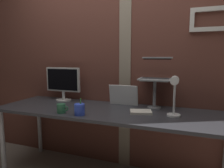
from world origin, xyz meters
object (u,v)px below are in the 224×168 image
at_px(laptop, 156,73).
at_px(whiteboard_panel, 123,95).
at_px(monitor, 63,81).
at_px(desk_lamp, 174,92).
at_px(coffee_mug, 61,108).
at_px(pen_cup, 80,109).

relative_size(laptop, whiteboard_panel, 1.00).
xyz_separation_m(monitor, whiteboard_panel, (0.76, 0.02, -0.13)).
height_order(monitor, desk_lamp, monitor).
relative_size(laptop, coffee_mug, 2.73).
height_order(monitor, laptop, laptop).
height_order(desk_lamp, coffee_mug, desk_lamp).
distance_m(whiteboard_panel, pen_cup, 0.58).
relative_size(monitor, whiteboard_panel, 1.39).
bearing_deg(monitor, coffee_mug, -58.48).
relative_size(monitor, coffee_mug, 3.78).
bearing_deg(pen_cup, coffee_mug, -179.96).
xyz_separation_m(laptop, pen_cup, (-0.61, -0.56, -0.31)).
distance_m(desk_lamp, pen_cup, 0.86).
relative_size(laptop, desk_lamp, 0.88).
xyz_separation_m(whiteboard_panel, desk_lamp, (0.55, -0.31, 0.12)).
relative_size(desk_lamp, pen_cup, 2.34).
distance_m(whiteboard_panel, desk_lamp, 0.64).
bearing_deg(monitor, pen_cup, -44.59).
xyz_separation_m(pen_cup, coffee_mug, (-0.19, -0.00, -0.01)).
bearing_deg(laptop, monitor, -175.87).
relative_size(whiteboard_panel, pen_cup, 2.04).
xyz_separation_m(monitor, coffee_mug, (0.30, -0.49, -0.19)).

